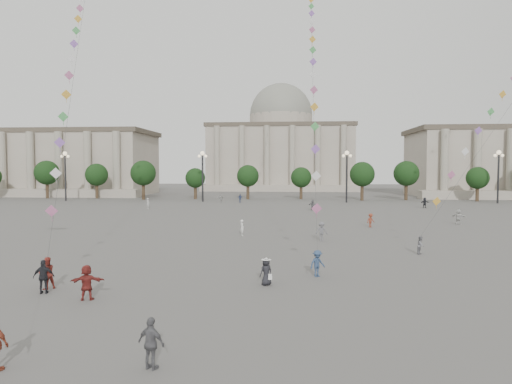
{
  "coord_description": "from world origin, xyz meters",
  "views": [
    {
      "loc": [
        3.75,
        -24.78,
        7.07
      ],
      "look_at": [
        0.85,
        12.0,
        5.14
      ],
      "focal_mm": 32.0,
      "sensor_mm": 36.0,
      "label": 1
    }
  ],
  "objects": [
    {
      "name": "person_crowd_13",
      "position": [
        -1.42,
        22.36,
        0.84
      ],
      "size": [
        0.63,
        0.73,
        1.68
      ],
      "primitive_type": "imported",
      "rotation": [
        0.0,
        0.0,
        2.01
      ],
      "color": "white",
      "rests_on": "ground"
    },
    {
      "name": "person_crowd_8",
      "position": [
        13.17,
        30.29,
        0.83
      ],
      "size": [
        1.24,
        1.1,
        1.67
      ],
      "primitive_type": "imported",
      "rotation": [
        0.0,
        0.0,
        0.57
      ],
      "color": "brown",
      "rests_on": "ground"
    },
    {
      "name": "person_crowd_4",
      "position": [
        -10.85,
        68.0,
        0.9
      ],
      "size": [
        1.61,
        1.51,
        1.81
      ],
      "primitive_type": "imported",
      "rotation": [
        0.0,
        0.0,
        3.87
      ],
      "color": "#AFAEAB",
      "rests_on": "ground"
    },
    {
      "name": "hat_person",
      "position": [
        2.23,
        2.38,
        0.87
      ],
      "size": [
        0.97,
        0.91,
        1.69
      ],
      "color": "black",
      "rests_on": "ground"
    },
    {
      "name": "lamp_post_mid_west",
      "position": [
        -15.0,
        70.0,
        7.35
      ],
      "size": [
        2.0,
        0.9,
        10.65
      ],
      "color": "#262628",
      "rests_on": "ground"
    },
    {
      "name": "kite_train_west",
      "position": [
        -19.16,
        24.14,
        24.74
      ],
      "size": [
        16.68,
        43.73,
        63.91
      ],
      "color": "#3F3F3F",
      "rests_on": "ground"
    },
    {
      "name": "tourist_4",
      "position": [
        -10.17,
        -0.44,
        0.96
      ],
      "size": [
        1.21,
        0.77,
        1.92
      ],
      "primitive_type": "imported",
      "rotation": [
        0.0,
        0.0,
        3.43
      ],
      "color": "black",
      "rests_on": "ground"
    },
    {
      "name": "tourist_2",
      "position": [
        -7.2,
        -1.44,
        0.95
      ],
      "size": [
        1.85,
        0.92,
        1.91
      ],
      "primitive_type": "imported",
      "rotation": [
        0.0,
        0.0,
        3.35
      ],
      "color": "maroon",
      "rests_on": "ground"
    },
    {
      "name": "person_crowd_7",
      "position": [
        24.61,
        33.92,
        0.97
      ],
      "size": [
        1.72,
        1.64,
        1.95
      ],
      "primitive_type": "imported",
      "rotation": [
        0.0,
        0.0,
        2.4
      ],
      "color": "silver",
      "rests_on": "ground"
    },
    {
      "name": "kite_flyer_0",
      "position": [
        -10.5,
        0.51,
        0.94
      ],
      "size": [
        1.14,
        1.16,
        1.88
      ],
      "primitive_type": "imported",
      "rotation": [
        0.0,
        0.0,
        3.99
      ],
      "color": "#9D332A",
      "rests_on": "ground"
    },
    {
      "name": "person_crowd_0",
      "position": [
        -6.84,
        68.0,
        0.87
      ],
      "size": [
        1.11,
        0.76,
        1.74
      ],
      "primitive_type": "imported",
      "rotation": [
        0.0,
        0.0,
        0.37
      ],
      "color": "navy",
      "rests_on": "ground"
    },
    {
      "name": "kite_flyer_1",
      "position": [
        5.43,
        4.81,
        0.87
      ],
      "size": [
        1.29,
        1.17,
        1.74
      ],
      "primitive_type": "imported",
      "rotation": [
        0.0,
        0.0,
        0.61
      ],
      "color": "navy",
      "rests_on": "ground"
    },
    {
      "name": "person_crowd_9",
      "position": [
        27.22,
        57.65,
        0.95
      ],
      "size": [
        1.85,
        1.11,
        1.9
      ],
      "primitive_type": "imported",
      "rotation": [
        0.0,
        0.0,
        0.34
      ],
      "color": "black",
      "rests_on": "ground"
    },
    {
      "name": "hall_west",
      "position": [
        -75.0,
        93.89,
        8.43
      ],
      "size": [
        84.0,
        26.22,
        17.2
      ],
      "color": "#A19687",
      "rests_on": "ground"
    },
    {
      "name": "kite_train_mid",
      "position": [
        6.16,
        35.6,
        27.58
      ],
      "size": [
        2.12,
        57.76,
        76.02
      ],
      "color": "#3F3F3F",
      "rests_on": "ground"
    },
    {
      "name": "person_crowd_6",
      "position": [
        6.67,
        19.64,
        0.94
      ],
      "size": [
        1.31,
        0.88,
        1.88
      ],
      "primitive_type": "imported",
      "rotation": [
        0.0,
        0.0,
        0.16
      ],
      "color": "slate",
      "rests_on": "ground"
    },
    {
      "name": "ground",
      "position": [
        0.0,
        0.0,
        0.0
      ],
      "size": [
        360.0,
        360.0,
        0.0
      ],
      "primitive_type": "plane",
      "color": "#4F4D4A",
      "rests_on": "ground"
    },
    {
      "name": "tree_row",
      "position": [
        0.0,
        78.0,
        5.39
      ],
      "size": [
        137.12,
        5.12,
        8.0
      ],
      "color": "#34271A",
      "rests_on": "ground"
    },
    {
      "name": "lamp_post_mid_east",
      "position": [
        15.0,
        70.0,
        7.35
      ],
      "size": [
        2.0,
        0.9,
        10.65
      ],
      "color": "#262628",
      "rests_on": "ground"
    },
    {
      "name": "person_crowd_12",
      "position": [
        7.25,
        52.02,
        0.87
      ],
      "size": [
        1.68,
        1.18,
        1.75
      ],
      "primitive_type": "imported",
      "rotation": [
        0.0,
        0.0,
        2.68
      ],
      "color": "slate",
      "rests_on": "ground"
    },
    {
      "name": "person_crowd_10",
      "position": [
        -21.17,
        52.43,
        0.95
      ],
      "size": [
        0.81,
        0.82,
        1.91
      ],
      "primitive_type": "imported",
      "rotation": [
        0.0,
        0.0,
        2.34
      ],
      "color": "#BBBBB7",
      "rests_on": "ground"
    },
    {
      "name": "tourist_3",
      "position": [
        -1.15,
        -9.43,
        0.92
      ],
      "size": [
        1.17,
        0.8,
        1.85
      ],
      "primitive_type": "imported",
      "rotation": [
        0.0,
        0.0,
        2.78
      ],
      "color": "#5A595E",
      "rests_on": "ground"
    },
    {
      "name": "kite_flyer_2",
      "position": [
        14.34,
        13.33,
        0.74
      ],
      "size": [
        0.87,
        0.91,
        1.49
      ],
      "primitive_type": "imported",
      "rotation": [
        0.0,
        0.0,
        0.98
      ],
      "color": "slate",
      "rests_on": "ground"
    },
    {
      "name": "hall_central",
      "position": [
        0.0,
        129.22,
        14.23
      ],
      "size": [
        48.3,
        34.3,
        35.5
      ],
      "color": "#A19687",
      "rests_on": "ground"
    },
    {
      "name": "lamp_post_far_east",
      "position": [
        45.0,
        70.0,
        7.35
      ],
      "size": [
        2.0,
        0.9,
        10.65
      ],
      "color": "#262628",
      "rests_on": "ground"
    },
    {
      "name": "lamp_post_far_west",
      "position": [
        -45.0,
        70.0,
        7.35
      ],
      "size": [
        2.0,
        0.9,
        10.65
      ],
      "color": "#262628",
      "rests_on": "ground"
    }
  ]
}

